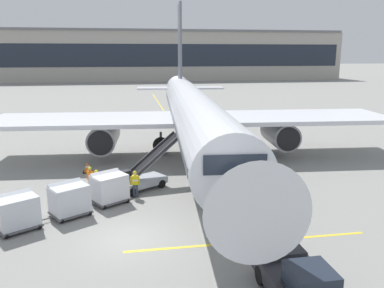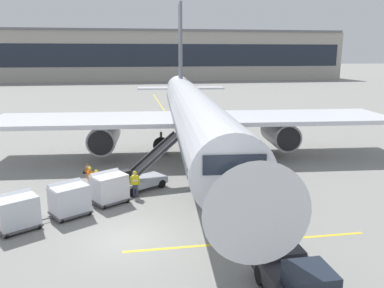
{
  "view_description": "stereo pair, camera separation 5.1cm",
  "coord_description": "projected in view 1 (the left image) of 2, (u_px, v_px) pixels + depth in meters",
  "views": [
    {
      "loc": [
        0.24,
        -17.64,
        8.9
      ],
      "look_at": [
        4.27,
        6.5,
        3.12
      ],
      "focal_mm": 36.09,
      "sensor_mm": 36.0,
      "label": 1
    },
    {
      "loc": [
        0.29,
        -17.64,
        8.9
      ],
      "look_at": [
        4.27,
        6.5,
        3.12
      ],
      "focal_mm": 36.09,
      "sensor_mm": 36.0,
      "label": 2
    }
  ],
  "objects": [
    {
      "name": "terminal_building",
      "position": [
        160.0,
        56.0,
        130.17
      ],
      "size": [
        123.5,
        15.94,
        16.37
      ],
      "color": "#A8A399",
      "rests_on": "ground"
    },
    {
      "name": "baggage_cart_lead",
      "position": [
        109.0,
        187.0,
        23.34
      ],
      "size": [
        2.74,
        2.41,
        1.91
      ],
      "color": "#515156",
      "rests_on": "ground"
    },
    {
      "name": "ground_plane",
      "position": [
        128.0,
        239.0,
        18.93
      ],
      "size": [
        600.0,
        600.0,
        0.0
      ],
      "primitive_type": "plane",
      "color": "gray"
    },
    {
      "name": "baggage_cart_second",
      "position": [
        69.0,
        199.0,
        21.47
      ],
      "size": [
        2.74,
        2.41,
        1.91
      ],
      "color": "#515156",
      "rests_on": "ground"
    },
    {
      "name": "belt_loader",
      "position": [
        143.0,
        175.0,
        25.87
      ],
      "size": [
        4.94,
        3.79,
        3.49
      ],
      "color": "#A3A8B2",
      "rests_on": "ground"
    },
    {
      "name": "apron_guidance_line_stop_bar",
      "position": [
        249.0,
        242.0,
        18.64
      ],
      "size": [
        12.0,
        0.2,
        0.01
      ],
      "color": "yellow",
      "rests_on": "ground"
    },
    {
      "name": "baggage_cart_third",
      "position": [
        17.0,
        211.0,
        19.78
      ],
      "size": [
        2.74,
        2.41,
        1.91
      ],
      "color": "#515156",
      "rests_on": "ground"
    },
    {
      "name": "ground_crew_wingwalker",
      "position": [
        97.0,
        181.0,
        24.42
      ],
      "size": [
        0.53,
        0.38,
        1.74
      ],
      "color": "#514C42",
      "rests_on": "ground"
    },
    {
      "name": "ground_crew_marshaller",
      "position": [
        135.0,
        182.0,
        24.21
      ],
      "size": [
        0.57,
        0.26,
        1.74
      ],
      "color": "#333847",
      "rests_on": "ground"
    },
    {
      "name": "apron_guidance_line_lead_in",
      "position": [
        194.0,
        158.0,
        33.7
      ],
      "size": [
        0.2,
        110.0,
        0.01
      ],
      "color": "yellow",
      "rests_on": "ground"
    },
    {
      "name": "ground_crew_by_carts",
      "position": [
        113.0,
        182.0,
        24.28
      ],
      "size": [
        0.29,
        0.57,
        1.74
      ],
      "color": "#333847",
      "rests_on": "ground"
    },
    {
      "name": "pushback_tug",
      "position": [
        300.0,
        284.0,
        13.85
      ],
      "size": [
        2.19,
        4.43,
        1.83
      ],
      "color": "#232328",
      "rests_on": "ground"
    },
    {
      "name": "safety_cone_engine_keepout",
      "position": [
        88.0,
        167.0,
        29.48
      ],
      "size": [
        0.71,
        0.71,
        0.8
      ],
      "color": "black",
      "rests_on": "ground"
    },
    {
      "name": "ground_crew_by_loader",
      "position": [
        90.0,
        178.0,
        25.09
      ],
      "size": [
        0.43,
        0.44,
        1.74
      ],
      "color": "#514C42",
      "rests_on": "ground"
    },
    {
      "name": "parked_airplane",
      "position": [
        193.0,
        113.0,
        33.61
      ],
      "size": [
        34.94,
        44.7,
        15.06
      ],
      "color": "silver",
      "rests_on": "ground"
    }
  ]
}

